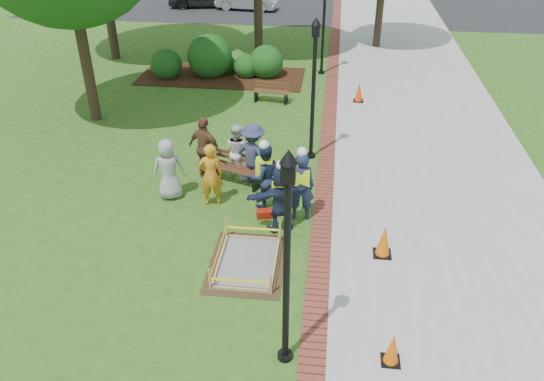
# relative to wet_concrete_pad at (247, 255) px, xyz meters

# --- Properties ---
(ground) EXTENTS (100.00, 100.00, 0.00)m
(ground) POSITION_rel_wet_concrete_pad_xyz_m (-0.13, 0.40, -0.23)
(ground) COLOR #285116
(ground) RESTS_ON ground
(sidewalk) EXTENTS (6.00, 60.00, 0.02)m
(sidewalk) POSITION_rel_wet_concrete_pad_xyz_m (4.87, 10.40, -0.22)
(sidewalk) COLOR #9E9E99
(sidewalk) RESTS_ON ground
(brick_edging) EXTENTS (0.50, 60.00, 0.03)m
(brick_edging) POSITION_rel_wet_concrete_pad_xyz_m (1.62, 10.40, -0.22)
(brick_edging) COLOR maroon
(brick_edging) RESTS_ON ground
(mulch_bed) EXTENTS (7.00, 3.00, 0.05)m
(mulch_bed) POSITION_rel_wet_concrete_pad_xyz_m (-3.13, 12.40, -0.21)
(mulch_bed) COLOR #381E0F
(mulch_bed) RESTS_ON ground
(parking_lot) EXTENTS (36.00, 12.00, 0.01)m
(parking_lot) POSITION_rel_wet_concrete_pad_xyz_m (-0.13, 27.40, -0.23)
(parking_lot) COLOR black
(parking_lot) RESTS_ON ground
(wet_concrete_pad) EXTENTS (1.72, 2.32, 0.55)m
(wet_concrete_pad) POSITION_rel_wet_concrete_pad_xyz_m (0.00, 0.00, 0.00)
(wet_concrete_pad) COLOR #47331E
(wet_concrete_pad) RESTS_ON ground
(bench_near) EXTENTS (1.62, 0.98, 0.84)m
(bench_near) POSITION_rel_wet_concrete_pad_xyz_m (-0.88, 3.54, 0.03)
(bench_near) COLOR brown
(bench_near) RESTS_ON ground
(bench_far) EXTENTS (1.41, 0.62, 0.74)m
(bench_far) POSITION_rel_wet_concrete_pad_xyz_m (-0.66, 9.81, 0.00)
(bench_far) COLOR brown
(bench_far) RESTS_ON ground
(cone_front) EXTENTS (0.35, 0.35, 0.69)m
(cone_front) POSITION_rel_wet_concrete_pad_xyz_m (3.03, -2.47, 0.10)
(cone_front) COLOR black
(cone_front) RESTS_ON ground
(cone_back) EXTENTS (0.41, 0.41, 0.82)m
(cone_back) POSITION_rel_wet_concrete_pad_xyz_m (3.05, 0.68, 0.16)
(cone_back) COLOR black
(cone_back) RESTS_ON ground
(cone_far) EXTENTS (0.38, 0.38, 0.75)m
(cone_far) POSITION_rel_wet_concrete_pad_xyz_m (2.68, 10.24, 0.13)
(cone_far) COLOR black
(cone_far) RESTS_ON ground
(toolbox) EXTENTS (0.45, 0.31, 0.21)m
(toolbox) POSITION_rel_wet_concrete_pad_xyz_m (0.14, 1.91, -0.13)
(toolbox) COLOR maroon
(toolbox) RESTS_ON ground
(lamp_near) EXTENTS (0.28, 0.28, 4.26)m
(lamp_near) POSITION_rel_wet_concrete_pad_xyz_m (1.12, -2.60, 2.25)
(lamp_near) COLOR black
(lamp_near) RESTS_ON ground
(lamp_mid) EXTENTS (0.28, 0.28, 4.26)m
(lamp_mid) POSITION_rel_wet_concrete_pad_xyz_m (1.12, 5.40, 2.25)
(lamp_mid) COLOR black
(lamp_mid) RESTS_ON ground
(lamp_far) EXTENTS (0.28, 0.28, 4.26)m
(lamp_far) POSITION_rel_wet_concrete_pad_xyz_m (1.12, 13.40, 2.25)
(lamp_far) COLOR black
(lamp_far) RESTS_ON ground
(shrub_a) EXTENTS (1.32, 1.32, 1.32)m
(shrub_a) POSITION_rel_wet_concrete_pad_xyz_m (-5.45, 12.10, -0.23)
(shrub_a) COLOR #194614
(shrub_a) RESTS_ON ground
(shrub_b) EXTENTS (1.91, 1.91, 1.91)m
(shrub_b) POSITION_rel_wet_concrete_pad_xyz_m (-3.65, 12.58, -0.23)
(shrub_b) COLOR #194614
(shrub_b) RESTS_ON ground
(shrub_c) EXTENTS (1.08, 1.08, 1.08)m
(shrub_c) POSITION_rel_wet_concrete_pad_xyz_m (-2.06, 12.55, -0.23)
(shrub_c) COLOR #194614
(shrub_c) RESTS_ON ground
(shrub_d) EXTENTS (1.46, 1.46, 1.46)m
(shrub_d) POSITION_rel_wet_concrete_pad_xyz_m (-1.23, 12.71, -0.23)
(shrub_d) COLOR #194614
(shrub_d) RESTS_ON ground
(shrub_e) EXTENTS (0.86, 0.86, 0.86)m
(shrub_e) POSITION_rel_wet_concrete_pad_xyz_m (-3.04, 13.01, -0.23)
(shrub_e) COLOR #194614
(shrub_e) RESTS_ON ground
(casual_person_a) EXTENTS (0.63, 0.50, 1.70)m
(casual_person_a) POSITION_rel_wet_concrete_pad_xyz_m (-2.52, 2.59, 0.62)
(casual_person_a) COLOR #979797
(casual_person_a) RESTS_ON ground
(casual_person_b) EXTENTS (0.64, 0.50, 1.74)m
(casual_person_b) POSITION_rel_wet_concrete_pad_xyz_m (-1.33, 2.40, 0.64)
(casual_person_b) COLOR orange
(casual_person_b) RESTS_ON ground
(casual_person_c) EXTENTS (0.62, 0.57, 1.63)m
(casual_person_c) POSITION_rel_wet_concrete_pad_xyz_m (-0.90, 3.94, 0.58)
(casual_person_c) COLOR silver
(casual_person_c) RESTS_ON ground
(casual_person_d) EXTENTS (0.70, 0.59, 1.86)m
(casual_person_d) POSITION_rel_wet_concrete_pad_xyz_m (-1.79, 3.75, 0.70)
(casual_person_d) COLOR brown
(casual_person_d) RESTS_ON ground
(casual_person_e) EXTENTS (0.68, 0.58, 1.81)m
(casual_person_e) POSITION_rel_wet_concrete_pad_xyz_m (-0.40, 3.61, 0.67)
(casual_person_e) COLOR #313257
(casual_person_e) RESTS_ON ground
(hivis_worker_a) EXTENTS (0.67, 0.58, 1.92)m
(hivis_worker_a) POSITION_rel_wet_concrete_pad_xyz_m (0.61, 1.45, 0.72)
(hivis_worker_a) COLOR #192541
(hivis_worker_a) RESTS_ON ground
(hivis_worker_b) EXTENTS (0.63, 0.44, 2.01)m
(hivis_worker_b) POSITION_rel_wet_concrete_pad_xyz_m (1.05, 2.00, 0.76)
(hivis_worker_b) COLOR #1B2146
(hivis_worker_b) RESTS_ON ground
(hivis_worker_c) EXTENTS (0.67, 0.59, 1.91)m
(hivis_worker_c) POSITION_rel_wet_concrete_pad_xyz_m (0.07, 2.46, 0.71)
(hivis_worker_c) COLOR #1C2E4A
(hivis_worker_c) RESTS_ON ground
(parked_car_a) EXTENTS (2.90, 4.94, 1.51)m
(parked_car_a) POSITION_rel_wet_concrete_pad_xyz_m (-7.25, 25.72, -0.23)
(parked_car_a) COLOR #28282B
(parked_car_a) RESTS_ON ground
(parked_car_b) EXTENTS (2.26, 4.42, 1.39)m
(parked_car_b) POSITION_rel_wet_concrete_pad_xyz_m (-4.14, 25.27, -0.23)
(parked_car_b) COLOR #A2A2A7
(parked_car_b) RESTS_ON ground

